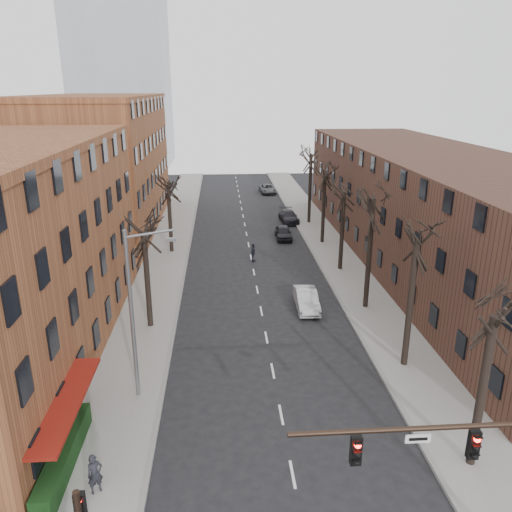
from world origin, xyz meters
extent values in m
cube|color=gray|center=(-8.00, 35.00, 0.07)|extent=(4.00, 90.00, 0.15)
cube|color=gray|center=(8.00, 35.00, 0.07)|extent=(4.00, 90.00, 0.15)
cube|color=brown|center=(-16.00, 44.00, 7.00)|extent=(12.00, 28.00, 14.00)
cube|color=#452B20|center=(16.00, 30.00, 5.00)|extent=(12.00, 50.00, 10.00)
cube|color=#B2B7BF|center=(-22.00, 95.00, 30.00)|extent=(18.00, 18.00, 60.00)
cube|color=maroon|center=(-9.40, 6.00, 0.00)|extent=(1.20, 7.00, 0.15)
cube|color=#143612|center=(-9.50, 5.00, 0.65)|extent=(0.80, 6.00, 1.00)
cylinder|color=black|center=(3.00, -1.00, 6.00)|extent=(8.00, 0.16, 0.16)
cube|color=black|center=(4.50, -1.00, 5.35)|extent=(0.32, 0.22, 0.95)
cube|color=black|center=(1.00, -1.00, 5.35)|extent=(0.32, 0.22, 0.95)
cube|color=silver|center=(2.80, -1.00, 5.65)|extent=(0.75, 0.04, 0.28)
cube|color=black|center=(-7.00, -0.82, 3.70)|extent=(0.32, 0.22, 0.95)
cylinder|color=slate|center=(-7.20, 10.00, 4.50)|extent=(0.20, 0.20, 9.00)
cylinder|color=slate|center=(-6.10, 10.00, 8.80)|extent=(2.39, 0.12, 0.46)
cube|color=slate|center=(-5.10, 10.00, 8.50)|extent=(0.50, 0.22, 0.14)
imported|color=#B4B7BB|center=(3.29, 20.21, 0.71)|extent=(1.58, 4.33, 1.42)
imported|color=black|center=(3.80, 37.86, 0.68)|extent=(1.65, 4.00, 1.36)
imported|color=black|center=(5.30, 44.77, 0.68)|extent=(2.20, 4.81, 1.37)
imported|color=#515258|center=(4.39, 62.08, 0.65)|extent=(2.43, 4.78, 1.29)
imported|color=black|center=(-7.84, 3.49, 0.99)|extent=(0.74, 0.68, 1.69)
imported|color=black|center=(0.12, 30.78, 0.86)|extent=(0.65, 1.08, 1.72)
camera|label=1|loc=(-2.71, -12.54, 15.25)|focal=35.00mm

